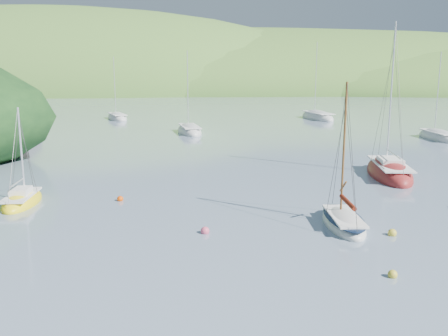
{
  "coord_description": "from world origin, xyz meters",
  "views": [
    {
      "loc": [
        -2.33,
        -20.67,
        8.42
      ],
      "look_at": [
        -1.55,
        8.0,
        2.52
      ],
      "focal_mm": 40.0,
      "sensor_mm": 36.0,
      "label": 1
    }
  ],
  "objects_px": {
    "distant_sloop_a": "(190,131)",
    "distant_sloop_b": "(317,118)",
    "distant_sloop_d": "(438,138)",
    "daysailer_white": "(343,222)",
    "sloop_red": "(389,173)",
    "sailboat_yellow": "(22,201)",
    "distant_sloop_c": "(117,118)"
  },
  "relations": [
    {
      "from": "distant_sloop_b",
      "to": "daysailer_white",
      "type": "bearing_deg",
      "value": -114.35
    },
    {
      "from": "sloop_red",
      "to": "distant_sloop_a",
      "type": "relative_size",
      "value": 1.14
    },
    {
      "from": "sloop_red",
      "to": "distant_sloop_c",
      "type": "relative_size",
      "value": 1.19
    },
    {
      "from": "distant_sloop_a",
      "to": "distant_sloop_b",
      "type": "relative_size",
      "value": 0.85
    },
    {
      "from": "sailboat_yellow",
      "to": "distant_sloop_d",
      "type": "xyz_separation_m",
      "value": [
        38.29,
        26.71,
        0.02
      ]
    },
    {
      "from": "distant_sloop_a",
      "to": "distant_sloop_c",
      "type": "relative_size",
      "value": 1.05
    },
    {
      "from": "sailboat_yellow",
      "to": "daysailer_white",
      "type": "bearing_deg",
      "value": -16.45
    },
    {
      "from": "daysailer_white",
      "to": "distant_sloop_b",
      "type": "height_order",
      "value": "distant_sloop_b"
    },
    {
      "from": "distant_sloop_b",
      "to": "distant_sloop_d",
      "type": "height_order",
      "value": "distant_sloop_b"
    },
    {
      "from": "sailboat_yellow",
      "to": "distant_sloop_a",
      "type": "relative_size",
      "value": 0.58
    },
    {
      "from": "sloop_red",
      "to": "sailboat_yellow",
      "type": "distance_m",
      "value": 26.62
    },
    {
      "from": "distant_sloop_c",
      "to": "distant_sloop_d",
      "type": "distance_m",
      "value": 47.49
    },
    {
      "from": "distant_sloop_c",
      "to": "distant_sloop_a",
      "type": "bearing_deg",
      "value": -76.49
    },
    {
      "from": "distant_sloop_a",
      "to": "distant_sloop_d",
      "type": "xyz_separation_m",
      "value": [
        29.22,
        -6.29,
        -0.0
      ]
    },
    {
      "from": "sailboat_yellow",
      "to": "distant_sloop_a",
      "type": "bearing_deg",
      "value": 72.63
    },
    {
      "from": "distant_sloop_c",
      "to": "sloop_red",
      "type": "bearing_deg",
      "value": -78.42
    },
    {
      "from": "daysailer_white",
      "to": "sailboat_yellow",
      "type": "distance_m",
      "value": 19.45
    },
    {
      "from": "sloop_red",
      "to": "distant_sloop_a",
      "type": "bearing_deg",
      "value": 129.47
    },
    {
      "from": "daysailer_white",
      "to": "distant_sloop_b",
      "type": "bearing_deg",
      "value": 79.68
    },
    {
      "from": "daysailer_white",
      "to": "distant_sloop_a",
      "type": "xyz_separation_m",
      "value": [
        -9.77,
        37.86,
        -0.01
      ]
    },
    {
      "from": "sailboat_yellow",
      "to": "distant_sloop_b",
      "type": "bearing_deg",
      "value": 57.62
    },
    {
      "from": "daysailer_white",
      "to": "sloop_red",
      "type": "relative_size",
      "value": 0.64
    },
    {
      "from": "daysailer_white",
      "to": "sloop_red",
      "type": "bearing_deg",
      "value": 61.05
    },
    {
      "from": "distant_sloop_c",
      "to": "distant_sloop_d",
      "type": "relative_size",
      "value": 0.98
    },
    {
      "from": "daysailer_white",
      "to": "sailboat_yellow",
      "type": "relative_size",
      "value": 1.26
    },
    {
      "from": "sloop_red",
      "to": "distant_sloop_d",
      "type": "bearing_deg",
      "value": 63.64
    },
    {
      "from": "daysailer_white",
      "to": "sailboat_yellow",
      "type": "height_order",
      "value": "daysailer_white"
    },
    {
      "from": "sloop_red",
      "to": "distant_sloop_d",
      "type": "relative_size",
      "value": 1.17
    },
    {
      "from": "sailboat_yellow",
      "to": "distant_sloop_d",
      "type": "height_order",
      "value": "distant_sloop_d"
    },
    {
      "from": "daysailer_white",
      "to": "distant_sloop_d",
      "type": "bearing_deg",
      "value": 58.6
    },
    {
      "from": "distant_sloop_b",
      "to": "distant_sloop_c",
      "type": "height_order",
      "value": "distant_sloop_b"
    },
    {
      "from": "daysailer_white",
      "to": "sailboat_yellow",
      "type": "bearing_deg",
      "value": 165.8
    }
  ]
}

